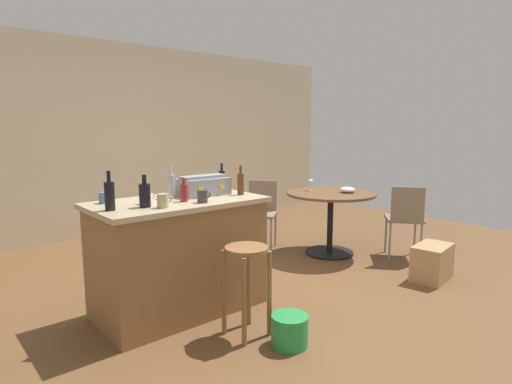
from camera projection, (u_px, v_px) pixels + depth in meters
The scene contains 22 objects.
ground_plane at pixel (249, 288), 4.03m from camera, with size 8.80×8.80×0.00m, color brown.
back_wall at pixel (119, 139), 6.03m from camera, with size 8.00×0.10×2.70m, color beige.
kitchen_island at pixel (179, 255), 3.48m from camera, with size 1.38×0.76×0.94m.
wooden_stool at pixel (247, 272), 3.06m from camera, with size 0.32×0.32×0.67m.
dining_table at pixel (331, 207), 5.05m from camera, with size 1.06×1.06×0.75m.
folding_chair_near at pixel (405, 216), 4.85m from camera, with size 0.56×0.56×0.86m.
folding_chair_far at pixel (261, 209), 5.30m from camera, with size 0.56×0.56×0.85m.
toolbox at pixel (204, 186), 3.64m from camera, with size 0.43×0.25×0.17m.
bottle_0 at pixel (184, 192), 3.33m from camera, with size 0.06×0.06×0.19m.
bottle_1 at pixel (241, 183), 3.66m from camera, with size 0.06×0.06×0.26m.
bottle_2 at pixel (171, 185), 3.50m from camera, with size 0.07×0.07×0.27m.
bottle_3 at pixel (110, 195), 2.97m from camera, with size 0.07×0.07×0.28m.
bottle_4 at pixel (222, 180), 3.88m from camera, with size 0.06×0.06×0.26m.
bottle_5 at pixel (145, 195), 3.09m from camera, with size 0.08×0.08×0.24m.
cup_0 at pixel (104, 198), 3.26m from camera, with size 0.11×0.07×0.09m.
cup_1 at pixel (163, 201), 3.08m from camera, with size 0.12×0.08×0.10m.
cup_2 at pixel (203, 196), 3.29m from camera, with size 0.12×0.08×0.10m.
cup_3 at pixel (146, 197), 3.23m from camera, with size 0.11×0.08×0.10m.
wine_glass at pixel (311, 182), 5.16m from camera, with size 0.07×0.07×0.14m.
serving_bowl at pixel (348, 190), 5.01m from camera, with size 0.18×0.18×0.07m, color white.
cardboard_box at pixel (432, 262), 4.23m from camera, with size 0.46×0.29×0.36m, color tan.
plastic_bucket at pixel (290, 330), 2.96m from camera, with size 0.26×0.26×0.22m, color green.
Camera 1 is at (-2.44, -2.97, 1.52)m, focal length 29.55 mm.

